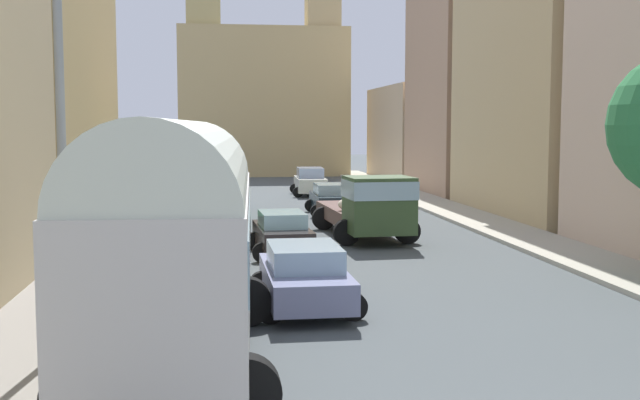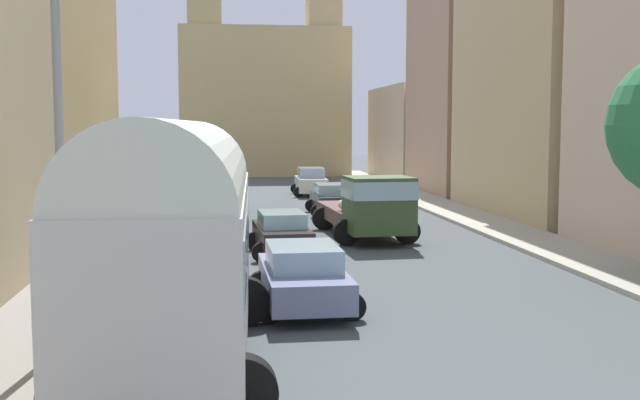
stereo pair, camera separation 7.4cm
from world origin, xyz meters
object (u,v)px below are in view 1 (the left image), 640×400
(car_3, at_px, (282,233))
(streetlamp_near, at_px, (74,133))
(car_0, at_px, (331,199))
(car_1, at_px, (310,182))
(parked_bus_1, at_px, (199,166))
(car_2, at_px, (304,276))
(cargo_truck_0, at_px, (369,206))
(parked_bus_0, at_px, (179,231))

(car_3, relative_size, streetlamp_near, 0.58)
(car_0, xyz_separation_m, car_1, (0.23, 10.06, 0.09))
(car_1, relative_size, car_3, 1.08)
(car_3, bearing_deg, streetlamp_near, -113.70)
(parked_bus_1, relative_size, car_2, 2.04)
(cargo_truck_0, relative_size, car_3, 1.82)
(car_2, xyz_separation_m, streetlamp_near, (-4.41, -3.03, 3.25))
(cargo_truck_0, xyz_separation_m, car_3, (-3.36, -2.95, -0.51))
(cargo_truck_0, height_order, car_1, cargo_truck_0)
(car_0, bearing_deg, car_3, -105.93)
(parked_bus_0, relative_size, streetlamp_near, 1.33)
(parked_bus_0, relative_size, car_3, 2.28)
(car_1, height_order, car_2, car_1)
(parked_bus_0, height_order, streetlamp_near, streetlamp_near)
(car_1, relative_size, streetlamp_near, 0.63)
(cargo_truck_0, height_order, car_2, cargo_truck_0)
(cargo_truck_0, height_order, car_0, cargo_truck_0)
(parked_bus_0, bearing_deg, car_0, 75.46)
(parked_bus_0, xyz_separation_m, car_3, (2.64, 11.30, -1.63))
(parked_bus_0, bearing_deg, streetlamp_near, 149.96)
(car_1, bearing_deg, cargo_truck_0, -90.04)
(cargo_truck_0, height_order, car_3, cargo_truck_0)
(parked_bus_1, relative_size, car_1, 2.07)
(car_2, bearing_deg, cargo_truck_0, 71.22)
(cargo_truck_0, relative_size, car_2, 1.67)
(parked_bus_1, bearing_deg, car_2, -81.18)
(parked_bus_1, distance_m, streetlamp_near, 21.03)
(car_0, relative_size, car_1, 0.96)
(car_0, distance_m, car_1, 10.07)
(parked_bus_0, xyz_separation_m, car_2, (2.56, 4.10, -1.62))
(car_1, bearing_deg, parked_bus_0, -100.53)
(car_3, bearing_deg, parked_bus_0, -103.18)
(parked_bus_1, xyz_separation_m, car_1, (6.23, 10.42, -1.47))
(parked_bus_0, distance_m, car_0, 23.12)
(parked_bus_1, bearing_deg, car_3, -75.01)
(cargo_truck_0, distance_m, streetlamp_near, 15.58)
(parked_bus_0, xyz_separation_m, parked_bus_1, (-0.21, 21.97, -0.05))
(cargo_truck_0, relative_size, car_0, 1.75)
(cargo_truck_0, bearing_deg, car_1, 89.96)
(cargo_truck_0, distance_m, car_3, 4.50)
(car_0, xyz_separation_m, car_2, (-3.23, -18.22, -0.00))
(car_2, bearing_deg, streetlamp_near, -145.46)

